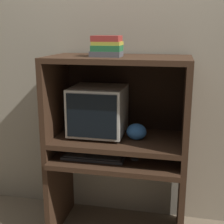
# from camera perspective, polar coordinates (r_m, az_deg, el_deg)

# --- Properties ---
(wall_back) EXTENTS (6.00, 0.06, 2.60)m
(wall_back) POSITION_cam_1_polar(r_m,az_deg,el_deg) (2.50, 2.65, 9.31)
(wall_back) COLOR gray
(wall_back) RESTS_ON ground_plane
(desk_base) EXTENTS (0.99, 0.57, 0.65)m
(desk_base) POSITION_cam_1_polar(r_m,az_deg,el_deg) (2.40, 0.92, -13.20)
(desk_base) COLOR #382316
(desk_base) RESTS_ON ground_plane
(desk_monitor_shelf) EXTENTS (0.99, 0.53, 0.13)m
(desk_monitor_shelf) POSITION_cam_1_polar(r_m,az_deg,el_deg) (2.30, 1.15, -5.32)
(desk_monitor_shelf) COLOR #382316
(desk_monitor_shelf) RESTS_ON desk_base
(hutch_upper) EXTENTS (0.99, 0.53, 0.59)m
(hutch_upper) POSITION_cam_1_polar(r_m,az_deg,el_deg) (2.23, 1.37, 5.21)
(hutch_upper) COLOR #382316
(hutch_upper) RESTS_ON desk_monitor_shelf
(crt_monitor) EXTENTS (0.39, 0.38, 0.36)m
(crt_monitor) POSITION_cam_1_polar(r_m,az_deg,el_deg) (2.29, -2.55, 0.30)
(crt_monitor) COLOR beige
(crt_monitor) RESTS_ON desk_monitor_shelf
(keyboard) EXTENTS (0.44, 0.15, 0.03)m
(keyboard) POSITION_cam_1_polar(r_m,az_deg,el_deg) (2.25, -3.41, -8.21)
(keyboard) COLOR #2D2D30
(keyboard) RESTS_ON desk_base
(mouse) EXTENTS (0.06, 0.04, 0.03)m
(mouse) POSITION_cam_1_polar(r_m,az_deg,el_deg) (2.21, 4.19, -8.61)
(mouse) COLOR #28282B
(mouse) RESTS_ON desk_base
(snack_bag) EXTENTS (0.14, 0.11, 0.12)m
(snack_bag) POSITION_cam_1_polar(r_m,az_deg,el_deg) (2.23, 4.50, -3.61)
(snack_bag) COLOR #336BB7
(snack_bag) RESTS_ON desk_monitor_shelf
(book_stack) EXTENTS (0.21, 0.18, 0.14)m
(book_stack) POSITION_cam_1_polar(r_m,az_deg,el_deg) (2.14, -0.94, 11.94)
(book_stack) COLOR #4C4C51
(book_stack) RESTS_ON hutch_upper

